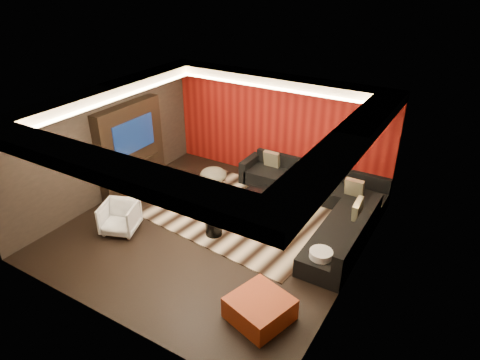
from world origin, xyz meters
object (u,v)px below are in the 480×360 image
Objects in this scene: orange_ottoman at (260,309)px; armchair at (120,218)px; drum_stool at (214,226)px; coffee_table at (268,196)px; sectional_sofa at (322,203)px; white_side_table at (320,263)px.

armchair is at bearing 170.04° from orange_ottoman.
coffee_table is at bearing 80.60° from drum_stool.
drum_stool is at bearing 141.47° from orange_ottoman.
orange_ottoman is 3.59m from sectional_sofa.
armchair is at bearing -153.39° from drum_stool.
armchair reaches higher than coffee_table.
armchair is at bearing -127.38° from coffee_table.
white_side_table is at bearing -42.30° from coffee_table.
white_side_table is (2.10, -1.91, 0.15)m from coffee_table.
coffee_table is at bearing -174.16° from sectional_sofa.
orange_ottoman is (1.97, -1.57, -0.03)m from drum_stool.
orange_ottoman reaches higher than coffee_table.
coffee_table is at bearing 137.70° from white_side_table.
drum_stool is at bearing 5.30° from armchair.
white_side_table is 1.59m from orange_ottoman.
drum_stool is 2.52m from orange_ottoman.
coffee_table is 2.77× the size of drum_stool.
armchair reaches higher than orange_ottoman.
sectional_sofa is at bearing 50.67° from drum_stool.
white_side_table reaches higher than drum_stool.
orange_ottoman is at bearing -64.17° from coffee_table.
coffee_table is 1.30× the size of orange_ottoman.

